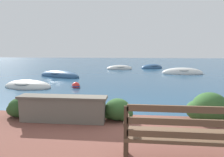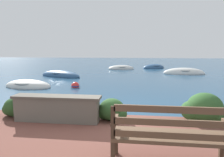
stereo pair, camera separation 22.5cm
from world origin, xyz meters
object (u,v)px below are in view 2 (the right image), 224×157
rowboat_mid (60,76)px  rowboat_outer (121,69)px  rowboat_nearest (28,86)px  rowboat_distant (154,68)px  mooring_buoy (75,86)px  rowboat_far (184,73)px  park_bench (171,134)px

rowboat_mid → rowboat_outer: (3.80, 5.70, -0.00)m
rowboat_nearest → rowboat_distant: bearing=-115.1°
mooring_buoy → rowboat_nearest: bearing=-174.1°
mooring_buoy → rowboat_outer: bearing=80.6°
rowboat_outer → rowboat_mid: bearing=40.3°
rowboat_nearest → rowboat_outer: size_ratio=0.96×
rowboat_mid → rowboat_nearest: bearing=-70.4°
rowboat_mid → rowboat_distant: (6.97, 7.12, 0.00)m
rowboat_far → rowboat_outer: (-5.07, 3.17, -0.01)m
mooring_buoy → rowboat_mid: bearing=120.7°
rowboat_outer → mooring_buoy: size_ratio=6.15×
rowboat_nearest → mooring_buoy: bearing=-166.6°
rowboat_nearest → mooring_buoy: rowboat_nearest is taller
mooring_buoy → rowboat_distant: bearing=66.4°
rowboat_distant → rowboat_nearest: bearing=26.7°
rowboat_outer → rowboat_nearest: bearing=51.9°
park_bench → mooring_buoy: size_ratio=3.78×
rowboat_nearest → rowboat_outer: bearing=-104.6°
rowboat_mid → rowboat_outer: bearing=77.8°
rowboat_far → mooring_buoy: size_ratio=7.09×
rowboat_mid → rowboat_distant: size_ratio=1.29×
rowboat_mid → rowboat_distant: bearing=67.1°
park_bench → rowboat_far: park_bench is taller
rowboat_nearest → park_bench: bearing=139.4°
park_bench → rowboat_distant: bearing=79.9°
rowboat_distant → mooring_buoy: rowboat_distant is taller
park_bench → mooring_buoy: park_bench is taller
rowboat_nearest → rowboat_outer: 10.47m
rowboat_mid → mooring_buoy: size_ratio=7.84×
rowboat_far → rowboat_outer: bearing=-31.1°
rowboat_distant → rowboat_far: bearing=81.8°
rowboat_far → rowboat_outer: rowboat_far is taller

